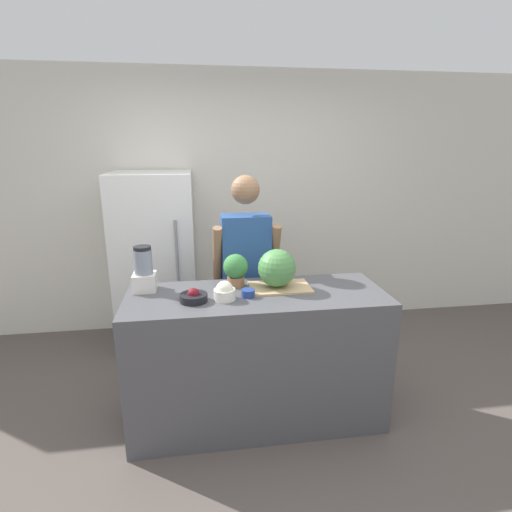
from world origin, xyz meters
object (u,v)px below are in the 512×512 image
Objects in this scene: watermelon at (277,268)px; bowl_cherries at (194,297)px; refrigerator at (156,261)px; potted_plant at (236,269)px; bowl_small_blue at (248,293)px; blender at (144,271)px; bowl_cream at (225,292)px; person at (246,278)px.

watermelon is 0.60m from bowl_cherries.
potted_plant is at bearing -59.34° from refrigerator.
bowl_small_blue is 0.29× the size of blender.
bowl_cream is (0.55, -1.34, 0.16)m from refrigerator.
person reaches higher than potted_plant.
refrigerator is at bearing 120.66° from potted_plant.
bowl_cherries is at bearing -123.71° from person.
potted_plant is (0.65, -1.10, 0.24)m from refrigerator.
watermelon is at bearing 15.75° from bowl_cherries.
person reaches higher than blender.
bowl_cherries is 0.20m from bowl_cream.
potted_plant is (0.09, 0.24, 0.07)m from bowl_cream.
potted_plant is at bearing -107.52° from person.
potted_plant is at bearing -0.11° from blender.
potted_plant is at bearing 163.55° from watermelon.
person reaches higher than refrigerator.
bowl_small_blue is 0.24m from potted_plant.
blender is at bearing 179.89° from potted_plant.
bowl_cherries is at bearing -175.08° from bowl_small_blue.
bowl_cherries reaches higher than bowl_small_blue.
bowl_cherries is 0.35m from bowl_small_blue.
blender is (-0.73, -0.37, 0.21)m from person.
watermelon is (0.16, -0.45, 0.22)m from person.
blender reaches higher than potted_plant.
bowl_cream is 1.56× the size of bowl_small_blue.
person is at bearing 56.29° from bowl_cherries.
refrigerator is at bearing 105.07° from bowl_cherries.
bowl_cherries is 0.77× the size of potted_plant.
bowl_cream is at bearing -24.88° from blender.
bowl_small_blue is 0.71m from blender.
refrigerator reaches higher than bowl_small_blue.
blender is (-0.89, 0.08, -0.01)m from watermelon.
watermelon reaches higher than bowl_cherries.
watermelon is at bearing -70.81° from person.
blender is (-0.52, 0.24, 0.08)m from bowl_cream.
person is 0.59m from bowl_small_blue.
bowl_cherries is 0.42m from blender.
person reaches higher than bowl_cherries.
bowl_small_blue is (0.35, 0.03, -0.01)m from bowl_cherries.
watermelon is 0.89m from blender.
bowl_cream reaches higher than bowl_cherries.
watermelon is at bearing -5.28° from blender.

